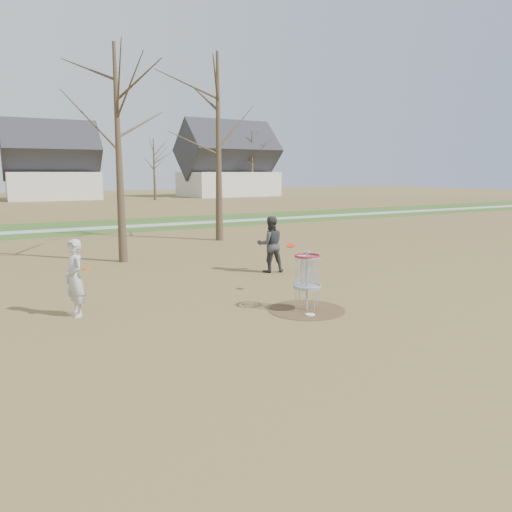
{
  "coord_description": "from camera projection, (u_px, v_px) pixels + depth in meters",
  "views": [
    {
      "loc": [
        -6.6,
        -9.19,
        3.17
      ],
      "look_at": [
        -0.5,
        1.5,
        1.1
      ],
      "focal_mm": 35.0,
      "sensor_mm": 36.0,
      "label": 1
    }
  ],
  "objects": [
    {
      "name": "ground",
      "position": [
        306.0,
        310.0,
        11.62
      ],
      "size": [
        160.0,
        160.0,
        0.0
      ],
      "primitive_type": "plane",
      "color": "brown",
      "rests_on": "ground"
    },
    {
      "name": "discs_in_play",
      "position": [
        203.0,
        255.0,
        12.04
      ],
      "size": [
        5.34,
        0.58,
        0.24
      ],
      "color": "#F7270D",
      "rests_on": "ground"
    },
    {
      "name": "disc_golf_basket",
      "position": [
        307.0,
        272.0,
        11.47
      ],
      "size": [
        0.64,
        0.64,
        1.35
      ],
      "color": "#9EA3AD",
      "rests_on": "ground"
    },
    {
      "name": "houses_row",
      "position": [
        75.0,
        169.0,
        58.17
      ],
      "size": [
        56.51,
        10.01,
        7.26
      ],
      "color": "silver",
      "rests_on": "ground"
    },
    {
      "name": "footpath",
      "position": [
        105.0,
        228.0,
        28.75
      ],
      "size": [
        160.0,
        1.5,
        0.01
      ],
      "primitive_type": "cube",
      "color": "#9E9E99",
      "rests_on": "green_band"
    },
    {
      "name": "dirt_circle",
      "position": [
        306.0,
        310.0,
        11.62
      ],
      "size": [
        1.8,
        1.8,
        0.01
      ],
      "primitive_type": "cylinder",
      "color": "#47331E",
      "rests_on": "ground"
    },
    {
      "name": "player_standing",
      "position": [
        75.0,
        278.0,
        11.0
      ],
      "size": [
        0.53,
        0.7,
        1.73
      ],
      "primitive_type": "imported",
      "rotation": [
        0.0,
        0.0,
        -1.37
      ],
      "color": "#BBBBBB",
      "rests_on": "ground"
    },
    {
      "name": "player_throwing",
      "position": [
        270.0,
        244.0,
        15.92
      ],
      "size": [
        1.02,
        0.88,
        1.79
      ],
      "primitive_type": "imported",
      "rotation": [
        0.0,
        0.0,
        2.87
      ],
      "color": "#35363A",
      "rests_on": "ground"
    },
    {
      "name": "green_band",
      "position": [
        101.0,
        226.0,
        29.61
      ],
      "size": [
        160.0,
        8.0,
        0.01
      ],
      "primitive_type": "cube",
      "color": "#2D5119",
      "rests_on": "ground"
    },
    {
      "name": "bare_trees",
      "position": [
        79.0,
        146.0,
        42.26
      ],
      "size": [
        52.62,
        44.98,
        9.0
      ],
      "color": "#382B1E",
      "rests_on": "ground"
    },
    {
      "name": "disc_grounded",
      "position": [
        310.0,
        315.0,
        11.18
      ],
      "size": [
        0.22,
        0.22,
        0.02
      ],
      "primitive_type": "cylinder",
      "color": "white",
      "rests_on": "dirt_circle"
    }
  ]
}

